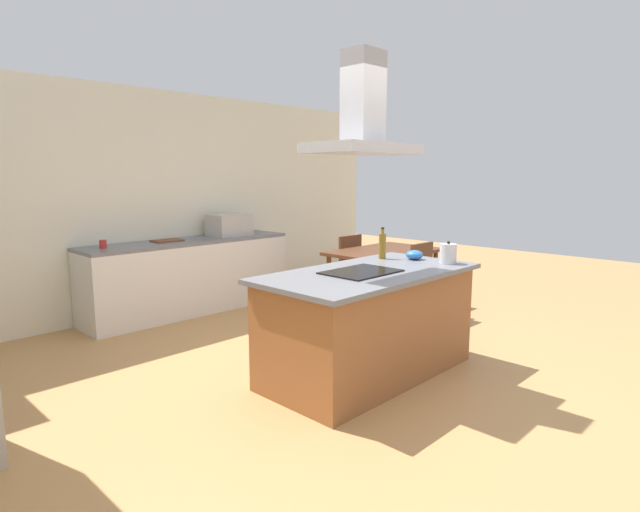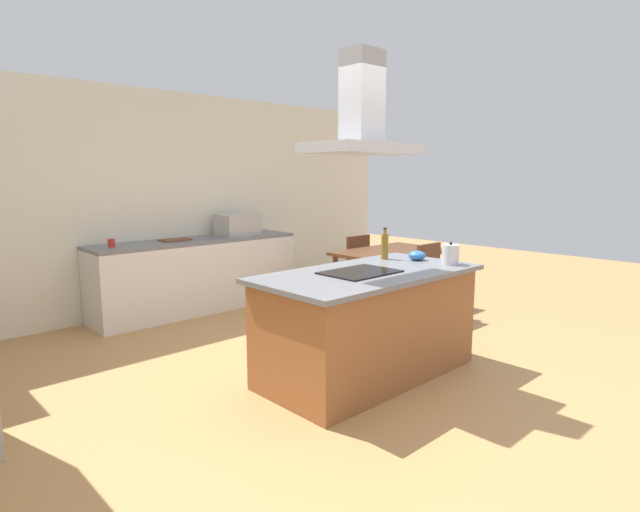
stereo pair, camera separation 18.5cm
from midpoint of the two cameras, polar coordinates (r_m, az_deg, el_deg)
ground at (r=5.55m, az=-5.57°, el=-8.74°), size 16.00×16.00×0.00m
wall_back at (r=6.77m, az=-14.91°, el=5.85°), size 7.20×0.10×2.70m
kitchen_island at (r=4.38m, az=6.57°, el=-7.44°), size 1.95×0.99×0.90m
cooktop at (r=4.19m, az=5.72°, el=-1.80°), size 0.60×0.44×0.01m
tea_kettle at (r=4.72m, az=15.38°, el=0.17°), size 0.20×0.15×0.20m
olive_oil_bottle at (r=4.88m, az=8.28°, el=1.13°), size 0.07×0.07×0.30m
mixing_bowl at (r=4.88m, az=11.80°, el=0.05°), size 0.16×0.16×0.09m
back_counter at (r=6.59m, az=-12.61°, el=-2.05°), size 2.62×0.62×0.90m
countertop_microwave at (r=6.83m, az=-8.38°, el=3.47°), size 0.50×0.38×0.28m
coffee_mug_red at (r=6.07m, az=-21.34°, el=1.36°), size 0.08×0.08×0.09m
cutting_board at (r=6.43m, az=-14.98°, el=1.74°), size 0.34×0.24×0.02m
dining_table at (r=6.51m, az=8.71°, el=-0.12°), size 1.40×0.90×0.75m
chair_facing_back_wall at (r=6.96m, az=4.37°, el=-0.77°), size 0.42×0.42×0.89m
chair_facing_island at (r=6.16m, az=13.55°, el=-2.29°), size 0.42×0.42×0.89m
range_hood at (r=4.14m, az=5.98°, el=14.69°), size 0.90×0.55×0.78m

